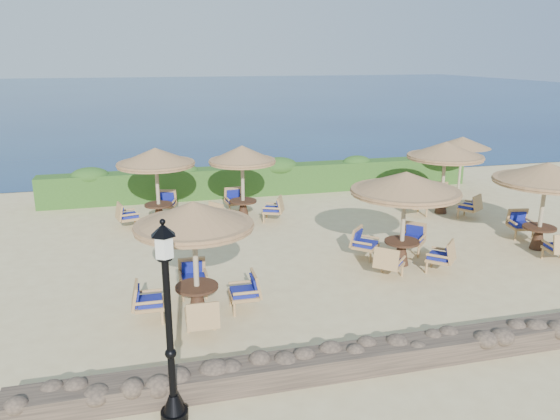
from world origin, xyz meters
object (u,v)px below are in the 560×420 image
object	(u,v)px
cafe_set_2	(546,183)
cafe_set_4	(242,170)
cafe_set_1	(405,200)
cafe_set_5	(445,162)
cafe_set_3	(156,171)
lamp_post	(169,333)
cafe_set_0	(195,240)
extra_parasol	(462,142)

from	to	relation	value
cafe_set_2	cafe_set_4	bearing A→B (deg)	147.02
cafe_set_1	cafe_set_5	xyz separation A→B (m)	(3.79, 4.35, 0.03)
cafe_set_5	cafe_set_4	bearing A→B (deg)	172.21
cafe_set_3	cafe_set_5	world-z (taller)	same
lamp_post	cafe_set_4	world-z (taller)	lamp_post
cafe_set_3	cafe_set_0	bearing A→B (deg)	-85.77
cafe_set_0	cafe_set_5	distance (m)	11.32
lamp_post	cafe_set_0	bearing A→B (deg)	77.96
cafe_set_0	lamp_post	bearing A→B (deg)	-102.04
cafe_set_3	cafe_set_2	bearing A→B (deg)	-26.54
lamp_post	extra_parasol	world-z (taller)	lamp_post
cafe_set_0	cafe_set_1	xyz separation A→B (m)	(5.82, 1.63, 0.09)
extra_parasol	cafe_set_5	world-z (taller)	cafe_set_5
cafe_set_3	cafe_set_1	bearing A→B (deg)	-41.36
lamp_post	cafe_set_3	world-z (taller)	lamp_post
extra_parasol	cafe_set_2	distance (m)	6.78
extra_parasol	lamp_post	bearing A→B (deg)	-136.40
cafe_set_2	cafe_set_5	world-z (taller)	same
extra_parasol	cafe_set_4	world-z (taller)	cafe_set_4
extra_parasol	cafe_set_4	size ratio (longest dim) A/B	0.87
cafe_set_0	cafe_set_1	world-z (taller)	same
cafe_set_1	extra_parasol	bearing A→B (deg)	48.37
lamp_post	cafe_set_2	bearing A→B (deg)	25.72
cafe_set_0	cafe_set_5	world-z (taller)	same
lamp_post	cafe_set_3	bearing A→B (deg)	88.77
cafe_set_0	cafe_set_3	world-z (taller)	same
cafe_set_1	cafe_set_2	xyz separation A→B (m)	(4.57, 0.14, 0.18)
cafe_set_3	cafe_set_4	distance (m)	2.92
cafe_set_1	cafe_set_4	distance (m)	6.36
cafe_set_1	cafe_set_3	xyz separation A→B (m)	(-6.35, 5.59, 0.00)
cafe_set_4	cafe_set_2	bearing A→B (deg)	-32.98
cafe_set_3	lamp_post	bearing A→B (deg)	-91.23
cafe_set_4	cafe_set_5	world-z (taller)	same
extra_parasol	cafe_set_3	world-z (taller)	cafe_set_3
cafe_set_3	cafe_set_4	bearing A→B (deg)	-4.97
cafe_set_4	cafe_set_5	size ratio (longest dim) A/B	0.99
extra_parasol	cafe_set_5	bearing A→B (deg)	-132.68
lamp_post	cafe_set_2	size ratio (longest dim) A/B	1.10
lamp_post	extra_parasol	distance (m)	17.41
cafe_set_1	cafe_set_4	bearing A→B (deg)	122.86
extra_parasol	cafe_set_4	distance (m)	9.58
cafe_set_1	cafe_set_0	bearing A→B (deg)	-164.33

